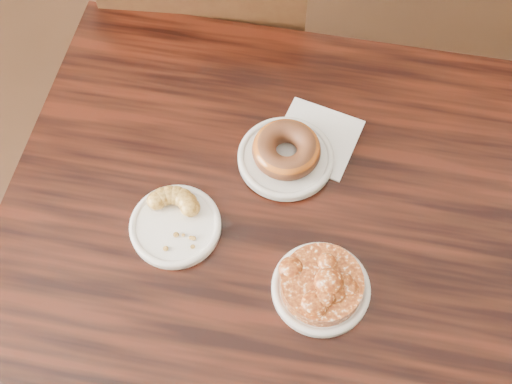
{
  "coord_description": "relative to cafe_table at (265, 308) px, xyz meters",
  "views": [
    {
      "loc": [
        -0.36,
        -0.38,
        1.74
      ],
      "look_at": [
        -0.3,
        0.14,
        0.8
      ],
      "focal_mm": 45.0,
      "sensor_mm": 36.0,
      "label": 1
    }
  ],
  "objects": [
    {
      "name": "napkin",
      "position": [
        0.11,
        0.19,
        0.38
      ],
      "size": [
        0.2,
        0.2,
        0.0
      ],
      "primitive_type": "cube",
      "rotation": [
        0.0,
        0.0,
        -0.53
      ],
      "color": "silver",
      "rests_on": "cafe_table"
    },
    {
      "name": "cruller_fragment",
      "position": [
        -0.15,
        0.03,
        0.4
      ],
      "size": [
        0.11,
        0.11,
        0.03
      ],
      "primitive_type": null,
      "color": "brown",
      "rests_on": "plate_cruller"
    },
    {
      "name": "plate_donut",
      "position": [
        0.05,
        0.14,
        0.38
      ],
      "size": [
        0.17,
        0.17,
        0.01
      ],
      "primitive_type": "cylinder",
      "color": "silver",
      "rests_on": "napkin"
    },
    {
      "name": "apple_fritter",
      "position": [
        0.07,
        -0.11,
        0.41
      ],
      "size": [
        0.18,
        0.18,
        0.04
      ],
      "primitive_type": null,
      "color": "#4E1B08",
      "rests_on": "plate_fritter"
    },
    {
      "name": "plate_fritter",
      "position": [
        0.07,
        -0.11,
        0.38
      ],
      "size": [
        0.16,
        0.16,
        0.01
      ],
      "primitive_type": "cylinder",
      "color": "silver",
      "rests_on": "cafe_table"
    },
    {
      "name": "floor",
      "position": [
        0.29,
        -0.08,
        -0.38
      ],
      "size": [
        5.0,
        5.0,
        0.0
      ],
      "primitive_type": "plane",
      "color": "black",
      "rests_on": "ground"
    },
    {
      "name": "glazed_donut",
      "position": [
        0.05,
        0.14,
        0.41
      ],
      "size": [
        0.12,
        0.12,
        0.04
      ],
      "primitive_type": "torus",
      "color": "#964C15",
      "rests_on": "plate_donut"
    },
    {
      "name": "chair_far",
      "position": [
        -0.03,
        0.73,
        0.08
      ],
      "size": [
        0.57,
        0.57,
        0.9
      ],
      "primitive_type": null,
      "rotation": [
        0.0,
        0.0,
        2.93
      ],
      "color": "black",
      "rests_on": "floor"
    },
    {
      "name": "plate_cruller",
      "position": [
        -0.15,
        0.03,
        0.38
      ],
      "size": [
        0.16,
        0.16,
        0.01
      ],
      "primitive_type": "cylinder",
      "color": "white",
      "rests_on": "cafe_table"
    },
    {
      "name": "cafe_table",
      "position": [
        0.0,
        0.0,
        0.0
      ],
      "size": [
        1.18,
        1.18,
        0.75
      ],
      "primitive_type": "cube",
      "rotation": [
        0.0,
        0.0,
        -0.31
      ],
      "color": "black",
      "rests_on": "floor"
    }
  ]
}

